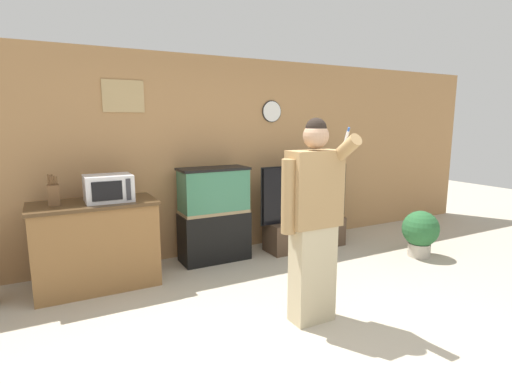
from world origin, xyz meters
The scene contains 9 objects.
ground_plane centered at (0.00, 0.00, 0.00)m, with size 18.00×18.00×0.00m, color #B2A893.
wall_back_paneled centered at (0.00, 2.66, 1.30)m, with size 10.00×0.08×2.60m.
counter_island centered at (-1.43, 2.12, 0.47)m, with size 1.27×0.65×0.93m.
microwave centered at (-1.27, 2.09, 1.07)m, with size 0.48×0.37×0.28m.
knife_block centered at (-1.79, 2.14, 1.05)m, with size 0.11×0.10×0.31m.
aquarium_on_stand centered at (0.01, 2.31, 0.60)m, with size 0.87×0.41×1.20m.
tv_on_stand centered at (1.33, 2.17, 0.34)m, with size 1.40×0.40×1.18m.
person_standing centered at (0.16, 0.41, 0.94)m, with size 0.57×0.43×1.80m.
potted_plant centered at (2.46, 1.15, 0.34)m, with size 0.47×0.47×0.61m.
Camera 1 is at (-1.85, -2.31, 1.77)m, focal length 28.00 mm.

